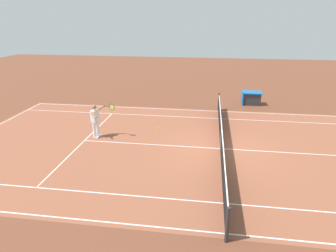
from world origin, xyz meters
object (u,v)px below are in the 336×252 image
object	(u,v)px
equipment_cart_tarped	(251,98)
tennis_net	(221,139)
tennis_player_near	(96,119)
tennis_ball	(158,129)

from	to	relation	value
equipment_cart_tarped	tennis_net	bearing A→B (deg)	73.54
tennis_player_near	equipment_cart_tarped	size ratio (longest dim) A/B	1.36
tennis_net	equipment_cart_tarped	distance (m)	7.65
tennis_net	equipment_cart_tarped	size ratio (longest dim) A/B	9.36
tennis_net	tennis_ball	xyz separation A→B (m)	(3.17, -1.98, -0.46)
tennis_ball	tennis_net	bearing A→B (deg)	148.07
tennis_player_near	equipment_cart_tarped	world-z (taller)	tennis_player_near
tennis_ball	equipment_cart_tarped	distance (m)	7.58
tennis_net	tennis_player_near	xyz separation A→B (m)	(5.96, -0.52, 0.44)
tennis_net	equipment_cart_tarped	bearing A→B (deg)	-106.46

